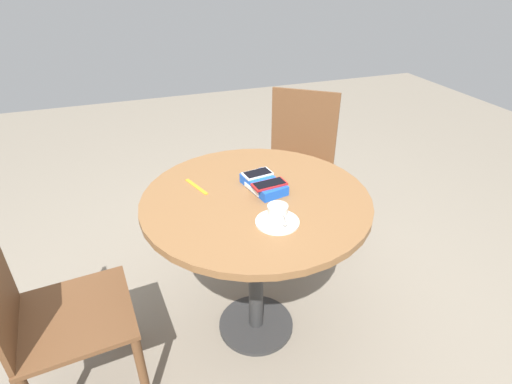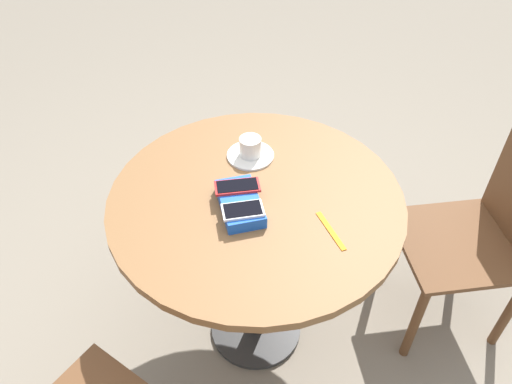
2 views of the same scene
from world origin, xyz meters
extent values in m
plane|color=gray|center=(0.00, 0.00, 0.00)|extent=(8.00, 8.00, 0.00)
cylinder|color=#2D2D2D|center=(0.00, 0.00, 0.01)|extent=(0.37, 0.37, 0.02)
cylinder|color=#2D2D2D|center=(0.00, 0.00, 0.38)|extent=(0.07, 0.07, 0.72)
cylinder|color=brown|center=(0.00, 0.00, 0.75)|extent=(0.94, 0.94, 0.03)
cube|color=blue|center=(-0.05, 0.05, 0.79)|extent=(0.23, 0.16, 0.04)
cube|color=white|center=(-0.04, -0.01, 0.78)|extent=(0.11, 0.03, 0.02)
cube|color=silver|center=(-0.10, 0.04, 0.81)|extent=(0.09, 0.13, 0.01)
cube|color=black|center=(-0.10, 0.04, 0.82)|extent=(0.08, 0.12, 0.00)
cube|color=red|center=(0.00, 0.06, 0.81)|extent=(0.08, 0.15, 0.01)
cube|color=black|center=(0.00, 0.06, 0.82)|extent=(0.07, 0.13, 0.00)
cylinder|color=silver|center=(0.20, 0.01, 0.77)|extent=(0.16, 0.16, 0.01)
cylinder|color=silver|center=(0.20, 0.01, 0.81)|extent=(0.08, 0.08, 0.07)
cylinder|color=olive|center=(0.20, 0.01, 0.84)|extent=(0.07, 0.07, 0.00)
torus|color=silver|center=(0.25, 0.02, 0.81)|extent=(0.05, 0.02, 0.05)
cube|color=orange|center=(-0.16, -0.21, 0.77)|extent=(0.16, 0.07, 0.00)
cube|color=brown|center=(0.07, -0.76, 0.42)|extent=(0.46, 0.46, 0.02)
cylinder|color=brown|center=(0.24, -0.56, 0.21)|extent=(0.04, 0.04, 0.41)
cylinder|color=brown|center=(-0.13, -0.59, 0.21)|extent=(0.04, 0.04, 0.41)
cylinder|color=brown|center=(0.28, -0.93, 0.21)|extent=(0.04, 0.04, 0.41)
cylinder|color=brown|center=(-0.10, -0.97, 0.21)|extent=(0.04, 0.04, 0.41)
camera|label=1|loc=(1.32, -0.47, 1.61)|focal=28.00mm
camera|label=2|loc=(-1.15, 0.05, 1.85)|focal=35.00mm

